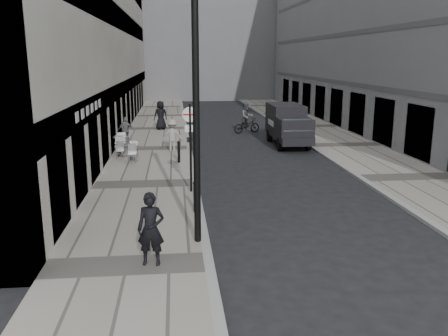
{
  "coord_description": "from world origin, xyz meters",
  "views": [
    {
      "loc": [
        -0.75,
        -8.16,
        5.04
      ],
      "look_at": [
        0.86,
        7.32,
        1.4
      ],
      "focal_mm": 38.0,
      "sensor_mm": 36.0,
      "label": 1
    }
  ],
  "objects_px": {
    "panel_van": "(288,123)",
    "lamppost": "(196,97)",
    "cyclist": "(247,121)",
    "walking_man": "(151,229)",
    "sign_post": "(190,136)"
  },
  "relations": [
    {
      "from": "panel_van",
      "to": "lamppost",
      "type": "bearing_deg",
      "value": -111.41
    },
    {
      "from": "panel_van",
      "to": "cyclist",
      "type": "bearing_deg",
      "value": 110.66
    },
    {
      "from": "walking_man",
      "to": "sign_post",
      "type": "relative_size",
      "value": 0.55
    },
    {
      "from": "lamppost",
      "to": "panel_van",
      "type": "bearing_deg",
      "value": 67.86
    },
    {
      "from": "sign_post",
      "to": "panel_van",
      "type": "bearing_deg",
      "value": 64.13
    },
    {
      "from": "lamppost",
      "to": "cyclist",
      "type": "bearing_deg",
      "value": 77.54
    },
    {
      "from": "sign_post",
      "to": "walking_man",
      "type": "bearing_deg",
      "value": -95.01
    },
    {
      "from": "sign_post",
      "to": "lamppost",
      "type": "distance_m",
      "value": 5.28
    },
    {
      "from": "lamppost",
      "to": "cyclist",
      "type": "distance_m",
      "value": 20.22
    },
    {
      "from": "lamppost",
      "to": "panel_van",
      "type": "xyz_separation_m",
      "value": [
        6.01,
        14.78,
        -2.74
      ]
    },
    {
      "from": "sign_post",
      "to": "panel_van",
      "type": "xyz_separation_m",
      "value": [
        6.01,
        9.83,
        -0.91
      ]
    },
    {
      "from": "panel_van",
      "to": "cyclist",
      "type": "distance_m",
      "value": 5.03
    },
    {
      "from": "panel_van",
      "to": "cyclist",
      "type": "relative_size",
      "value": 2.4
    },
    {
      "from": "lamppost",
      "to": "walking_man",
      "type": "bearing_deg",
      "value": -130.59
    },
    {
      "from": "lamppost",
      "to": "panel_van",
      "type": "height_order",
      "value": "lamppost"
    }
  ]
}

